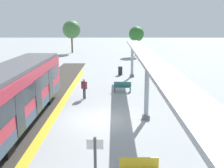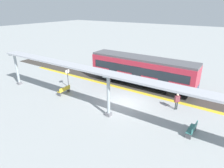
# 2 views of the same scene
# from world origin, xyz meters

# --- Properties ---
(ground_plane) EXTENTS (176.00, 176.00, 0.00)m
(ground_plane) POSITION_xyz_m (0.00, 0.00, 0.00)
(ground_plane) COLOR #979D9D
(tactile_edge_strip) EXTENTS (0.53, 33.81, 0.01)m
(tactile_edge_strip) POSITION_xyz_m (-3.02, 0.00, 0.00)
(tactile_edge_strip) COLOR gold
(tactile_edge_strip) RESTS_ON ground
(trackbed) EXTENTS (3.20, 45.81, 0.01)m
(trackbed) POSITION_xyz_m (-4.88, 0.00, 0.00)
(trackbed) COLOR #38332D
(trackbed) RESTS_ON ground
(train_near_carriage) EXTENTS (2.65, 12.39, 3.48)m
(train_near_carriage) POSITION_xyz_m (-4.88, -0.62, 1.83)
(train_near_carriage) COLOR #B7273A
(train_near_carriage) RESTS_ON ground
(canopy_pillar_second) EXTENTS (1.10, 0.44, 3.78)m
(canopy_pillar_second) POSITION_xyz_m (2.83, 0.06, 1.92)
(canopy_pillar_second) COLOR slate
(canopy_pillar_second) RESTS_ON ground
(canopy_pillar_third) EXTENTS (1.10, 0.44, 3.78)m
(canopy_pillar_third) POSITION_xyz_m (2.83, 13.14, 1.92)
(canopy_pillar_third) COLOR slate
(canopy_pillar_third) RESTS_ON ground
(canopy_beam) EXTENTS (1.20, 27.01, 0.16)m
(canopy_beam) POSITION_xyz_m (2.83, 0.03, 3.86)
(canopy_beam) COLOR #A8AAB2
(canopy_beam) RESTS_ON canopy_pillar_nearest
(bench_mid_platform) EXTENTS (1.52, 0.51, 0.86)m
(bench_mid_platform) POSITION_xyz_m (1.58, 6.67, 0.44)
(bench_mid_platform) COLOR #347873
(bench_mid_platform) RESTS_ON ground
(trash_bin) EXTENTS (0.48, 0.48, 0.97)m
(trash_bin) POSITION_xyz_m (1.57, 14.18, 0.48)
(trash_bin) COLOR #222427
(trash_bin) RESTS_ON ground
(platform_info_sign) EXTENTS (0.56, 0.10, 2.20)m
(platform_info_sign) POSITION_xyz_m (0.21, -7.42, 1.33)
(platform_info_sign) COLOR #4C4C51
(platform_info_sign) RESTS_ON ground
(passenger_waiting_near_edge) EXTENTS (0.48, 0.46, 1.59)m
(passenger_waiting_near_edge) POSITION_xyz_m (-1.49, 4.58, 0.99)
(passenger_waiting_near_edge) COLOR #252C2D
(passenger_waiting_near_edge) RESTS_ON ground
(tree_left_background) EXTENTS (2.66, 2.66, 5.17)m
(tree_left_background) POSITION_xyz_m (4.82, 31.88, 3.80)
(tree_left_background) COLOR brown
(tree_left_background) RESTS_ON ground
(tree_right_background) EXTENTS (3.43, 3.43, 6.19)m
(tree_right_background) POSITION_xyz_m (-7.30, 36.41, 4.45)
(tree_right_background) COLOR brown
(tree_right_background) RESTS_ON ground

